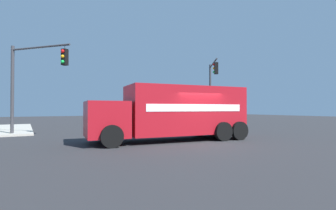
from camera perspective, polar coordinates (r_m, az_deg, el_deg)
name	(u,v)px	position (r m, az deg, el deg)	size (l,w,h in m)	color
ground_plane	(196,141)	(13.10, 6.40, -8.30)	(100.00, 100.00, 0.00)	#2B2B2D
delivery_truck	(174,112)	(13.22, 1.43, -1.68)	(3.67, 8.64, 2.89)	#AD141E
traffic_light_primary	(212,84)	(22.96, 10.13, 4.73)	(3.62, 2.40, 5.97)	#38383D
traffic_light_secondary	(30,74)	(17.50, -29.21, 6.22)	(3.40, 3.07, 5.55)	#38383D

